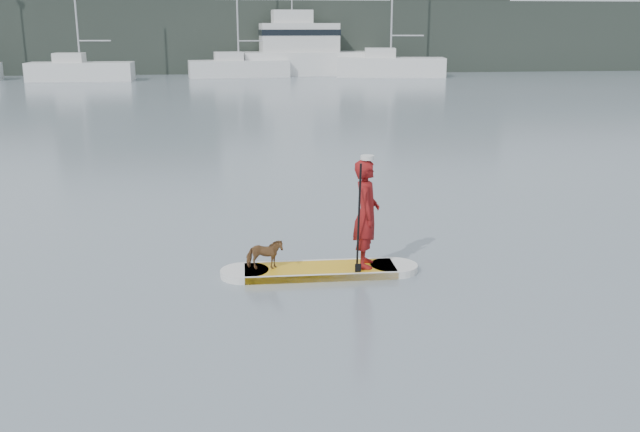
{
  "coord_description": "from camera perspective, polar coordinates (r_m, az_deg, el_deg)",
  "views": [
    {
      "loc": [
        -1.88,
        -11.5,
        4.01
      ],
      "look_at": [
        -0.51,
        -0.38,
        1.0
      ],
      "focal_mm": 40.0,
      "sensor_mm": 36.0,
      "label": 1
    }
  ],
  "objects": [
    {
      "name": "paddleboard",
      "position": [
        11.89,
        0.0,
        -4.38
      ],
      "size": [
        3.3,
        0.84,
        0.12
      ],
      "rotation": [
        0.0,
        0.0,
        -0.02
      ],
      "color": "gold",
      "rests_on": "ground"
    },
    {
      "name": "shore_mass",
      "position": [
        64.54,
        -5.54,
        14.08
      ],
      "size": [
        90.0,
        6.0,
        6.0
      ],
      "primitive_type": "cube",
      "color": "black",
      "rests_on": "ground"
    },
    {
      "name": "sailboat_e",
      "position": [
        58.3,
        5.59,
        11.91
      ],
      "size": [
        8.86,
        4.1,
        12.36
      ],
      "rotation": [
        0.0,
        0.0,
        -0.16
      ],
      "color": "silver",
      "rests_on": "ground"
    },
    {
      "name": "sailboat_d",
      "position": [
        57.93,
        -6.58,
        11.8
      ],
      "size": [
        8.03,
        3.2,
        11.53
      ],
      "rotation": [
        0.0,
        0.0,
        0.1
      ],
      "color": "silver",
      "rests_on": "ground"
    },
    {
      "name": "motor_yacht_a",
      "position": [
        59.96,
        -1.07,
        13.05
      ],
      "size": [
        11.57,
        4.15,
        6.83
      ],
      "rotation": [
        0.0,
        0.0,
        0.06
      ],
      "color": "silver",
      "rests_on": "ground"
    },
    {
      "name": "shore_building_east",
      "position": [
        68.46,
        10.18,
        14.81
      ],
      "size": [
        10.0,
        4.0,
        8.0
      ],
      "primitive_type": "cube",
      "color": "black",
      "rests_on": "ground"
    },
    {
      "name": "white_cap",
      "position": [
        11.5,
        3.81,
        4.69
      ],
      "size": [
        0.22,
        0.22,
        0.07
      ],
      "primitive_type": "cylinder",
      "color": "silver",
      "rests_on": "paddler"
    },
    {
      "name": "dog",
      "position": [
        11.73,
        -4.45,
        -3.08
      ],
      "size": [
        0.61,
        0.29,
        0.51
      ],
      "primitive_type": "imported",
      "rotation": [
        0.0,
        0.0,
        1.55
      ],
      "color": "brown",
      "rests_on": "paddleboard"
    },
    {
      "name": "paddler",
      "position": [
        11.71,
        3.73,
        0.19
      ],
      "size": [
        0.54,
        0.72,
        1.8
      ],
      "primitive_type": "imported",
      "rotation": [
        0.0,
        0.0,
        1.4
      ],
      "color": "maroon",
      "rests_on": "paddleboard"
    },
    {
      "name": "sailboat_c",
      "position": [
        56.44,
        -18.66,
        11.02
      ],
      "size": [
        7.54,
        2.58,
        10.79
      ],
      "rotation": [
        0.0,
        0.0,
        -0.01
      ],
      "color": "silver",
      "rests_on": "ground"
    },
    {
      "name": "shore_building_west",
      "position": [
        66.01,
        -14.62,
        15.01
      ],
      "size": [
        14.0,
        4.0,
        9.0
      ],
      "primitive_type": "cube",
      "color": "black",
      "rests_on": "ground"
    },
    {
      "name": "paddle",
      "position": [
        11.45,
        3.1,
        -1.3
      ],
      "size": [
        0.1,
        0.3,
        2.0
      ],
      "rotation": [
        0.0,
        0.0,
        -0.02
      ],
      "color": "black",
      "rests_on": "ground"
    },
    {
      "name": "ground",
      "position": [
        12.33,
        2.14,
        -3.96
      ],
      "size": [
        140.0,
        140.0,
        0.0
      ],
      "primitive_type": "plane",
      "color": "slate",
      "rests_on": "ground"
    }
  ]
}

